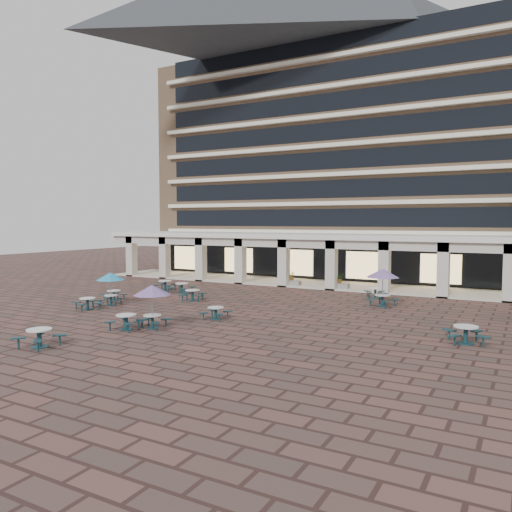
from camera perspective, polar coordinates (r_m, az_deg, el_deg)
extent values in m
plane|color=brown|center=(30.29, -3.43, -6.43)|extent=(120.00, 120.00, 0.00)
cube|color=tan|center=(53.40, 11.51, 9.85)|extent=(40.00, 15.00, 22.00)
cube|color=silver|center=(45.79, 8.50, 2.73)|extent=(36.80, 0.50, 0.35)
cube|color=black|center=(46.00, 8.61, 4.35)|extent=(35.20, 0.05, 1.60)
cube|color=silver|center=(45.81, 8.53, 5.98)|extent=(36.80, 0.50, 0.35)
cube|color=black|center=(46.09, 8.65, 7.59)|extent=(35.20, 0.05, 1.60)
cube|color=silver|center=(45.98, 8.57, 9.22)|extent=(36.80, 0.50, 0.35)
cube|color=black|center=(46.33, 8.68, 10.80)|extent=(35.20, 0.05, 1.60)
cube|color=silver|center=(46.29, 8.60, 12.43)|extent=(36.80, 0.50, 0.35)
cube|color=black|center=(46.71, 8.72, 13.97)|extent=(35.20, 0.05, 1.60)
cube|color=silver|center=(46.74, 8.63, 15.58)|extent=(36.80, 0.50, 0.35)
cube|color=black|center=(47.23, 8.75, 17.07)|extent=(35.20, 0.05, 1.60)
cube|color=silver|center=(47.34, 8.67, 18.67)|extent=(36.80, 0.50, 0.35)
cube|color=black|center=(47.89, 8.79, 20.10)|extent=(35.20, 0.05, 1.60)
cube|color=silver|center=(48.06, 8.70, 21.67)|extent=(36.80, 0.50, 0.35)
cube|color=black|center=(48.68, 8.82, 23.05)|extent=(35.20, 0.05, 1.60)
cube|color=white|center=(43.24, 7.22, 2.27)|extent=(42.00, 6.60, 0.40)
cube|color=beige|center=(40.62, 5.74, 1.54)|extent=(42.00, 0.30, 0.90)
cube|color=black|center=(45.88, 8.44, -0.64)|extent=(38.00, 0.15, 3.20)
cube|color=beige|center=(43.55, 7.18, -3.18)|extent=(42.00, 6.00, 0.12)
cube|color=beige|center=(51.42, -14.03, 0.00)|extent=(0.80, 0.80, 4.00)
cube|color=beige|center=(48.65, -10.38, -0.17)|extent=(0.80, 0.80, 4.00)
cube|color=beige|center=(46.10, -6.31, -0.35)|extent=(0.80, 0.80, 4.00)
cube|color=beige|center=(43.81, -1.79, -0.56)|extent=(0.80, 0.80, 4.00)
cube|color=beige|center=(41.82, 3.19, -0.78)|extent=(0.80, 0.80, 4.00)
cube|color=beige|center=(40.18, 8.63, -1.01)|extent=(0.80, 0.80, 4.00)
cube|color=beige|center=(38.94, 14.47, -1.25)|extent=(0.80, 0.80, 4.00)
cube|color=beige|center=(38.12, 20.63, -1.49)|extent=(0.80, 0.80, 4.00)
cube|color=beige|center=(37.75, 26.99, -1.72)|extent=(0.80, 0.80, 4.00)
cube|color=#FFD88C|center=(53.48, -7.90, -0.20)|extent=(3.20, 0.08, 2.40)
cube|color=#FFD88C|center=(49.92, -2.00, -0.46)|extent=(3.20, 0.08, 2.40)
cube|color=#FFD88C|center=(46.97, 4.71, -0.75)|extent=(3.20, 0.08, 2.40)
cube|color=#FFD88C|center=(44.75, 12.21, -1.06)|extent=(3.20, 0.08, 2.40)
cube|color=#FFD88C|center=(43.37, 20.34, -1.38)|extent=(3.20, 0.08, 2.40)
cylinder|color=#153741|center=(32.86, -18.69, -5.78)|extent=(0.67, 0.67, 0.04)
cylinder|color=#153741|center=(32.82, -18.70, -5.26)|extent=(0.17, 0.17, 0.64)
cylinder|color=silver|center=(32.76, -18.72, -4.60)|extent=(0.96, 0.96, 0.05)
cube|color=#153741|center=(32.48, -17.51, -5.14)|extent=(0.59, 0.45, 0.05)
cylinder|color=#153741|center=(32.51, -17.50, -5.53)|extent=(0.08, 0.08, 0.40)
cube|color=#153741|center=(33.47, -18.14, -4.89)|extent=(0.45, 0.59, 0.05)
cylinder|color=#153741|center=(33.50, -18.13, -5.26)|extent=(0.08, 0.08, 0.40)
cube|color=#153741|center=(33.13, -19.88, -5.02)|extent=(0.59, 0.45, 0.05)
cylinder|color=#153741|center=(33.17, -19.87, -5.39)|extent=(0.08, 0.08, 0.40)
cube|color=#153741|center=(32.13, -19.29, -5.28)|extent=(0.45, 0.59, 0.05)
cylinder|color=#153741|center=(32.17, -19.29, -5.67)|extent=(0.08, 0.08, 0.40)
cylinder|color=#153741|center=(24.00, -23.50, -9.48)|extent=(0.74, 0.74, 0.04)
cylinder|color=#153741|center=(23.93, -23.52, -8.71)|extent=(0.19, 0.19, 0.70)
cylinder|color=silver|center=(23.84, -23.55, -7.72)|extent=(1.06, 1.06, 0.05)
cube|color=#153741|center=(23.86, -21.52, -8.41)|extent=(0.61, 0.63, 0.05)
cylinder|color=#153741|center=(23.91, -21.51, -8.98)|extent=(0.08, 0.08, 0.45)
cube|color=#153741|center=(24.71, -23.40, -8.03)|extent=(0.63, 0.61, 0.05)
cylinder|color=#153741|center=(24.76, -23.38, -8.59)|extent=(0.08, 0.08, 0.45)
cube|color=#153741|center=(23.98, -25.53, -8.46)|extent=(0.61, 0.63, 0.05)
cylinder|color=#153741|center=(24.03, -25.51, -9.03)|extent=(0.08, 0.08, 0.45)
cube|color=#153741|center=(23.10, -23.68, -8.87)|extent=(0.63, 0.61, 0.05)
cylinder|color=#153741|center=(23.15, -23.66, -9.46)|extent=(0.08, 0.08, 0.45)
cylinder|color=#153741|center=(26.34, -14.61, -8.09)|extent=(0.71, 0.71, 0.04)
cylinder|color=#153741|center=(26.28, -14.62, -7.42)|extent=(0.18, 0.18, 0.67)
cylinder|color=silver|center=(26.20, -14.63, -6.54)|extent=(1.02, 1.02, 0.05)
cube|color=#153741|center=(26.37, -12.90, -7.10)|extent=(0.57, 0.61, 0.05)
cylinder|color=#153741|center=(26.42, -12.89, -7.60)|extent=(0.08, 0.08, 0.43)
cube|color=#153741|center=(27.03, -14.85, -6.86)|extent=(0.61, 0.57, 0.05)
cylinder|color=#153741|center=(27.08, -14.84, -7.35)|extent=(0.08, 0.08, 0.43)
cube|color=#153741|center=(26.17, -16.36, -7.25)|extent=(0.57, 0.61, 0.05)
cylinder|color=#153741|center=(26.22, -16.35, -7.75)|extent=(0.08, 0.08, 0.43)
cube|color=#153741|center=(25.49, -14.39, -7.51)|extent=(0.61, 0.57, 0.05)
cylinder|color=#153741|center=(25.53, -14.38, -8.03)|extent=(0.08, 0.08, 0.43)
cylinder|color=#153741|center=(24.53, 22.83, -9.17)|extent=(0.75, 0.75, 0.04)
cylinder|color=#153741|center=(24.46, 22.85, -8.41)|extent=(0.19, 0.19, 0.71)
cylinder|color=silver|center=(24.37, 22.88, -7.43)|extent=(1.07, 1.07, 0.05)
cube|color=#153741|center=(25.13, 23.90, -7.84)|extent=(0.53, 0.66, 0.05)
cylinder|color=#153741|center=(25.18, 23.88, -8.39)|extent=(0.09, 0.09, 0.45)
cube|color=#153741|center=(24.89, 21.23, -7.88)|extent=(0.66, 0.53, 0.05)
cylinder|color=#153741|center=(24.94, 21.21, -8.44)|extent=(0.09, 0.09, 0.45)
cube|color=#153741|center=(23.75, 21.75, -8.46)|extent=(0.53, 0.66, 0.05)
cylinder|color=#153741|center=(23.81, 21.74, -9.04)|extent=(0.09, 0.09, 0.45)
cube|color=#153741|center=(24.01, 24.55, -8.41)|extent=(0.66, 0.53, 0.05)
cylinder|color=#153741|center=(24.06, 24.53, -8.98)|extent=(0.09, 0.09, 0.45)
cylinder|color=#153741|center=(34.13, -16.24, -5.37)|extent=(0.61, 0.61, 0.03)
cylinder|color=#153741|center=(34.09, -16.25, -4.92)|extent=(0.16, 0.16, 0.58)
cylinder|color=silver|center=(34.04, -16.26, -4.34)|extent=(0.87, 0.87, 0.04)
cube|color=#153741|center=(34.32, -15.18, -4.68)|extent=(0.42, 0.54, 0.04)
cylinder|color=#153741|center=(34.35, -15.18, -5.01)|extent=(0.07, 0.07, 0.37)
cube|color=#153741|center=(34.71, -16.65, -4.61)|extent=(0.54, 0.42, 0.04)
cylinder|color=#153741|center=(34.74, -16.64, -4.94)|extent=(0.07, 0.07, 0.37)
cube|color=#153741|center=(33.85, -17.34, -4.84)|extent=(0.42, 0.54, 0.04)
cylinder|color=#153741|center=(33.88, -17.33, -5.18)|extent=(0.07, 0.07, 0.37)
cube|color=#153741|center=(33.44, -15.84, -4.91)|extent=(0.54, 0.42, 0.04)
cylinder|color=#153741|center=(33.48, -15.83, -5.25)|extent=(0.07, 0.07, 0.37)
cylinder|color=gray|center=(33.98, -16.27, -3.65)|extent=(0.04, 0.04, 2.10)
cone|color=#2692C7|center=(33.88, -16.30, -2.26)|extent=(1.84, 1.84, 0.48)
cylinder|color=#153741|center=(36.17, -15.92, -4.84)|extent=(0.63, 0.63, 0.04)
cylinder|color=#153741|center=(36.13, -15.93, -4.40)|extent=(0.16, 0.16, 0.60)
cylinder|color=silver|center=(36.08, -15.94, -3.83)|extent=(0.90, 0.90, 0.05)
cube|color=#153741|center=(35.86, -14.88, -4.28)|extent=(0.56, 0.43, 0.05)
cylinder|color=#153741|center=(35.89, -14.87, -4.61)|extent=(0.07, 0.07, 0.38)
cube|color=#153741|center=(36.76, -15.53, -4.09)|extent=(0.43, 0.56, 0.05)
cylinder|color=#153741|center=(36.79, -15.53, -4.41)|extent=(0.07, 0.07, 0.38)
cube|color=#153741|center=(36.37, -16.97, -4.21)|extent=(0.56, 0.43, 0.05)
cylinder|color=#153741|center=(36.40, -16.96, -4.53)|extent=(0.07, 0.07, 0.38)
cube|color=#153741|center=(35.46, -16.34, -4.40)|extent=(0.43, 0.56, 0.05)
cylinder|color=#153741|center=(35.49, -16.33, -4.73)|extent=(0.07, 0.07, 0.38)
cylinder|color=#153741|center=(26.37, -11.75, -8.04)|extent=(0.64, 0.64, 0.04)
cylinder|color=#153741|center=(26.31, -11.76, -7.43)|extent=(0.16, 0.16, 0.60)
cylinder|color=silver|center=(26.25, -11.77, -6.65)|extent=(0.91, 0.91, 0.05)
cube|color=#153741|center=(26.49, -10.26, -7.12)|extent=(0.49, 0.56, 0.05)
cylinder|color=#153741|center=(26.53, -10.26, -7.56)|extent=(0.07, 0.07, 0.38)
cube|color=#153741|center=(26.97, -12.17, -6.94)|extent=(0.56, 0.49, 0.05)
cylinder|color=#153741|center=(27.01, -12.16, -7.38)|extent=(0.07, 0.07, 0.38)
cube|color=#153741|center=(26.12, -13.28, -7.32)|extent=(0.49, 0.56, 0.05)
cylinder|color=#153741|center=(26.16, -13.27, -7.77)|extent=(0.07, 0.07, 0.38)
cube|color=#153741|center=(25.62, -11.33, -7.51)|extent=(0.56, 0.49, 0.05)
cylinder|color=#153741|center=(25.66, -11.32, -7.97)|extent=(0.07, 0.07, 0.38)
cylinder|color=gray|center=(26.17, -11.78, -5.73)|extent=(0.05, 0.05, 2.19)
cone|color=#7E5FA5|center=(26.04, -11.81, -3.85)|extent=(1.92, 1.92, 0.50)
cylinder|color=#153741|center=(38.60, -8.47, -4.17)|extent=(0.71, 0.71, 0.04)
cylinder|color=#153741|center=(38.56, -8.47, -3.71)|extent=(0.18, 0.18, 0.67)
cylinder|color=silver|center=(38.50, -8.48, -3.11)|extent=(1.01, 1.01, 0.05)
cube|color=#153741|center=(38.71, -7.33, -3.50)|extent=(0.58, 0.61, 0.05)
cylinder|color=#153741|center=(38.74, -7.32, -3.84)|extent=(0.08, 0.08, 0.43)
cube|color=#153741|center=(39.31, -8.72, -3.40)|extent=(0.61, 0.58, 0.05)
cylinder|color=#153741|center=(39.34, -8.71, -3.74)|extent=(0.08, 0.08, 0.43)
cube|color=#153741|center=(38.39, -9.63, -3.59)|extent=(0.58, 0.61, 0.05)
cylinder|color=#153741|center=(38.42, -9.63, -3.94)|extent=(0.08, 0.08, 0.43)
cube|color=#153741|center=(37.77, -8.22, -3.70)|extent=(0.61, 0.58, 0.05)
cylinder|color=#153741|center=(37.81, -8.22, -4.05)|extent=(0.08, 0.08, 0.43)
cylinder|color=#153741|center=(34.79, -7.26, -5.06)|extent=(0.70, 0.70, 0.04)
cylinder|color=#153741|center=(34.74, -7.26, -4.55)|extent=(0.18, 0.18, 0.66)
cylinder|color=silver|center=(34.68, -7.27, -3.89)|extent=(1.01, 1.01, 0.05)
cube|color=#153741|center=(35.12, -6.15, -4.27)|extent=(0.48, 0.62, 0.05)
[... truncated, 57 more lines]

